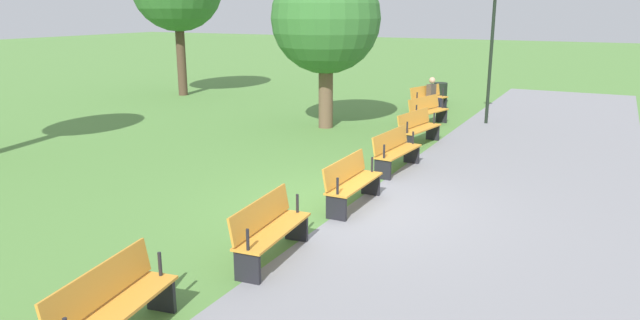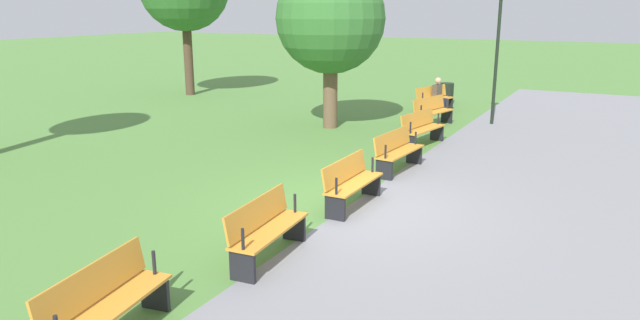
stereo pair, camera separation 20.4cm
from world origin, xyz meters
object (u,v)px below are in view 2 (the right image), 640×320
(bench_4, at_px, (351,182))
(trash_bin, at_px, (447,93))
(lamp_post, at_px, (499,32))
(person_seated, at_px, (439,94))
(bench_0, at_px, (434,98))
(bench_1, at_px, (432,111))
(bench_2, at_px, (422,128))
(bench_5, at_px, (266,228))
(bench_3, at_px, (397,150))
(bench_6, at_px, (105,303))
(tree_3, at_px, (331,19))

(bench_4, relative_size, trash_bin, 2.13)
(lamp_post, relative_size, trash_bin, 5.15)
(person_seated, bearing_deg, bench_0, -54.83)
(bench_1, bearing_deg, person_seated, -153.82)
(bench_2, xyz_separation_m, person_seated, (-5.23, -1.10, 0.17))
(person_seated, bearing_deg, bench_2, 30.36)
(bench_1, distance_m, bench_5, 10.64)
(trash_bin, bearing_deg, lamp_post, 36.63)
(bench_1, bearing_deg, lamp_post, 142.92)
(trash_bin, bearing_deg, person_seated, 7.88)
(bench_4, height_order, trash_bin, bench_4)
(person_seated, bearing_deg, bench_3, 28.68)
(bench_3, height_order, lamp_post, lamp_post)
(bench_5, bearing_deg, bench_2, 177.69)
(bench_2, height_order, bench_5, same)
(bench_0, distance_m, bench_5, 13.27)
(bench_3, relative_size, person_seated, 1.43)
(bench_0, bearing_deg, bench_6, 23.03)
(bench_6, bearing_deg, bench_5, 163.89)
(tree_3, relative_size, trash_bin, 6.13)
(bench_2, height_order, bench_4, same)
(bench_6, bearing_deg, bench_2, 170.78)
(bench_4, relative_size, person_seated, 1.41)
(bench_2, bearing_deg, bench_3, 16.11)
(bench_1, xyz_separation_m, bench_2, (2.62, 0.53, 0.00))
(lamp_post, bearing_deg, bench_3, -6.15)
(bench_3, distance_m, bench_5, 5.34)
(bench_3, height_order, person_seated, person_seated)
(bench_3, bearing_deg, bench_0, -163.91)
(bench_6, height_order, trash_bin, bench_6)
(bench_6, relative_size, tree_3, 0.36)
(lamp_post, bearing_deg, tree_3, -55.75)
(tree_3, bearing_deg, lamp_post, 124.25)
(bench_0, distance_m, lamp_post, 3.54)
(bench_0, xyz_separation_m, bench_6, (15.83, 1.27, 0.00))
(bench_5, bearing_deg, person_seated, -178.46)
(bench_2, xyz_separation_m, bench_3, (2.65, 0.32, 0.00))
(bench_3, relative_size, bench_6, 0.99)
(bench_2, distance_m, person_seated, 5.35)
(bench_2, relative_size, bench_5, 1.01)
(bench_0, xyz_separation_m, bench_3, (7.84, 1.59, 0.00))
(bench_1, distance_m, bench_2, 2.67)
(bench_3, relative_size, tree_3, 0.35)
(bench_1, distance_m, bench_4, 8.00)
(person_seated, xyz_separation_m, trash_bin, (-1.86, -0.26, -0.24))
(bench_0, height_order, lamp_post, lamp_post)
(bench_1, bearing_deg, bench_3, 23.01)
(bench_1, xyz_separation_m, trash_bin, (-4.47, -0.83, -0.07))
(trash_bin, bearing_deg, bench_4, 8.20)
(bench_2, height_order, lamp_post, lamp_post)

